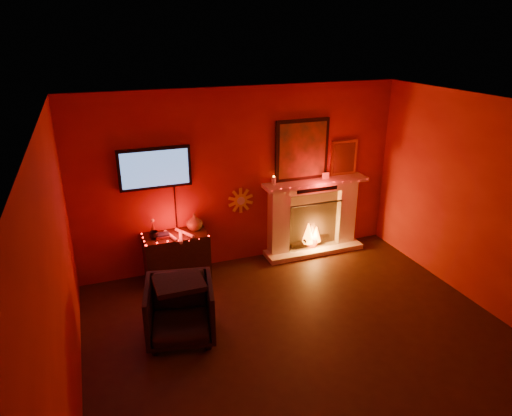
% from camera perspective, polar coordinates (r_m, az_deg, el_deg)
% --- Properties ---
extents(room, '(5.00, 5.00, 5.00)m').
position_cam_1_polar(room, '(4.74, 8.30, -4.91)').
color(room, black).
rests_on(room, ground).
extents(floor, '(5.00, 5.00, 0.00)m').
position_cam_1_polar(floor, '(5.47, 7.51, -17.67)').
color(floor, black).
rests_on(floor, ground).
extents(fireplace, '(1.72, 0.40, 2.18)m').
position_cam_1_polar(fireplace, '(7.42, 7.08, -0.16)').
color(fireplace, beige).
rests_on(fireplace, floor).
extents(tv, '(1.00, 0.07, 1.24)m').
position_cam_1_polar(tv, '(6.46, -12.51, 4.85)').
color(tv, black).
rests_on(tv, room).
extents(sunburst_clock, '(0.40, 0.03, 0.40)m').
position_cam_1_polar(sunburst_clock, '(6.95, -1.93, 0.94)').
color(sunburst_clock, gold).
rests_on(sunburst_clock, room).
extents(console_table, '(0.92, 0.58, 0.95)m').
position_cam_1_polar(console_table, '(6.77, -9.81, -5.70)').
color(console_table, black).
rests_on(console_table, floor).
extents(armchair, '(0.92, 0.94, 0.73)m').
position_cam_1_polar(armchair, '(5.55, -9.45, -12.52)').
color(armchair, black).
rests_on(armchair, floor).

